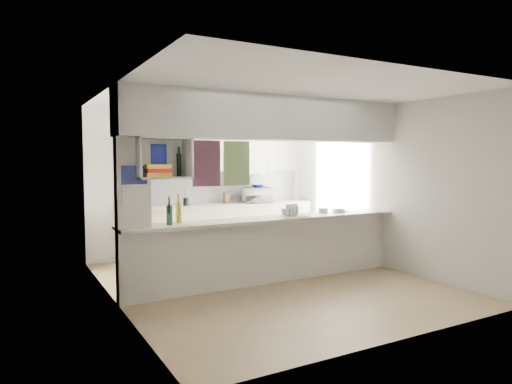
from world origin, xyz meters
TOP-DOWN VIEW (x-y plane):
  - floor at (0.00, 0.00)m, footprint 4.80×4.80m
  - ceiling at (0.00, 0.00)m, footprint 4.80×4.80m
  - wall_back at (0.00, 2.40)m, footprint 4.20×0.00m
  - wall_left at (-2.10, 0.00)m, footprint 0.00×4.80m
  - wall_right at (2.10, 0.00)m, footprint 0.00×4.80m
  - servery_partition at (-0.17, 0.00)m, footprint 4.20×0.50m
  - cubby_shelf at (-1.57, -0.06)m, footprint 0.65×0.35m
  - kitchen_run at (0.16, 2.14)m, footprint 3.60×0.63m
  - microwave at (0.95, 2.05)m, footprint 0.59×0.46m
  - bowl at (0.94, 2.03)m, footprint 0.22×0.22m
  - dish_rack at (0.38, -0.06)m, footprint 0.39×0.31m
  - cup at (0.24, -0.06)m, footprint 0.16×0.16m
  - wine_bottles at (-1.37, 0.04)m, footprint 0.23×0.16m
  - plastic_tubs at (1.12, 0.07)m, footprint 0.50×0.23m
  - utensil_jar at (-0.44, 2.15)m, footprint 0.10×0.10m
  - knife_block at (0.36, 2.18)m, footprint 0.11×0.10m

SIDE VIEW (x-z plane):
  - floor at x=0.00m, z-range 0.00..0.00m
  - kitchen_run at x=0.16m, z-range -0.29..1.95m
  - plastic_tubs at x=1.12m, z-range 0.92..0.99m
  - cup at x=0.24m, z-range 0.94..1.04m
  - utensil_jar at x=-0.44m, z-range 0.92..1.06m
  - dish_rack at x=0.38m, z-range 0.90..1.09m
  - knife_block at x=0.36m, z-range 0.92..1.12m
  - wine_bottles at x=-1.37m, z-range 0.87..1.24m
  - microwave at x=0.95m, z-range 0.92..1.21m
  - bowl at x=0.94m, z-range 1.21..1.26m
  - wall_back at x=0.00m, z-range -0.80..3.40m
  - wall_left at x=-2.10m, z-range -1.10..3.70m
  - wall_right at x=2.10m, z-range -1.10..3.70m
  - servery_partition at x=-0.17m, z-range 0.36..2.96m
  - cubby_shelf at x=-1.57m, z-range 1.46..1.96m
  - ceiling at x=0.00m, z-range 2.60..2.60m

